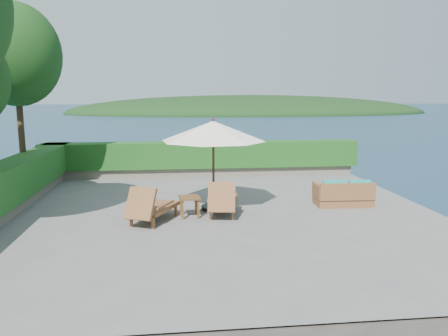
{
  "coord_description": "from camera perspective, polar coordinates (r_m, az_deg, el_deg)",
  "views": [
    {
      "loc": [
        -1.09,
        -11.48,
        3.16
      ],
      "look_at": [
        0.3,
        0.8,
        1.1
      ],
      "focal_mm": 35.0,
      "sensor_mm": 36.0,
      "label": 1
    }
  ],
  "objects": [
    {
      "name": "patio_umbrella",
      "position": [
        11.92,
        -1.41,
        4.73
      ],
      "size": [
        3.53,
        3.53,
        2.58
      ],
      "rotation": [
        0.0,
        0.0,
        -0.26
      ],
      "color": "black",
      "rests_on": "ground"
    },
    {
      "name": "wicker_loveseat",
      "position": [
        13.1,
        15.35,
        -3.46
      ],
      "size": [
        1.66,
        0.9,
        0.79
      ],
      "rotation": [
        0.0,
        0.0,
        -0.04
      ],
      "color": "brown",
      "rests_on": "ground"
    },
    {
      "name": "ocean",
      "position": [
        13.08,
        -0.96,
        -18.64
      ],
      "size": [
        600.0,
        600.0,
        0.0
      ],
      "primitive_type": "plane",
      "color": "#193B4F",
      "rests_on": "ground"
    },
    {
      "name": "hedge_far",
      "position": [
        17.27,
        -2.79,
        1.77
      ],
      "size": [
        12.4,
        0.9,
        1.0
      ],
      "primitive_type": "cube",
      "color": "#144815",
      "rests_on": "planter_wall_far"
    },
    {
      "name": "offshore_island",
      "position": [
        153.84,
        3.32,
        7.17
      ],
      "size": [
        126.0,
        57.6,
        12.6
      ],
      "primitive_type": "ellipsoid",
      "color": "black",
      "rests_on": "ocean"
    },
    {
      "name": "planter_wall_left",
      "position": [
        12.69,
        -27.18,
        -5.19
      ],
      "size": [
        0.6,
        12.0,
        0.36
      ],
      "primitive_type": "cube",
      "color": "gray",
      "rests_on": "ground"
    },
    {
      "name": "foundation",
      "position": [
        12.46,
        -0.98,
        -12.75
      ],
      "size": [
        12.0,
        12.0,
        3.0
      ],
      "primitive_type": "cube",
      "color": "#5E554B",
      "rests_on": "ocean"
    },
    {
      "name": "side_table",
      "position": [
        11.48,
        -4.54,
        -4.2
      ],
      "size": [
        0.57,
        0.57,
        0.55
      ],
      "rotation": [
        0.0,
        0.0,
        0.1
      ],
      "color": "brown",
      "rests_on": "ground"
    },
    {
      "name": "tree_far",
      "position": [
        15.53,
        -25.59,
        13.16
      ],
      "size": [
        2.8,
        2.8,
        6.03
      ],
      "color": "#3C2C17",
      "rests_on": "ground"
    },
    {
      "name": "lounge_left",
      "position": [
        11.1,
        -9.48,
        -4.99
      ],
      "size": [
        1.36,
        1.85,
        0.99
      ],
      "rotation": [
        0.0,
        0.0,
        -0.44
      ],
      "color": "brown",
      "rests_on": "ground"
    },
    {
      "name": "lounge_right",
      "position": [
        11.64,
        -0.19,
        -4.21
      ],
      "size": [
        0.94,
        1.78,
        0.98
      ],
      "rotation": [
        0.0,
        0.0,
        -0.15
      ],
      "color": "brown",
      "rests_on": "ground"
    },
    {
      "name": "ground",
      "position": [
        11.96,
        -1.0,
        -5.85
      ],
      "size": [
        12.0,
        12.0,
        0.0
      ],
      "primitive_type": "plane",
      "color": "slate",
      "rests_on": "ground"
    },
    {
      "name": "planter_wall_far",
      "position": [
        17.37,
        -2.77,
        -0.42
      ],
      "size": [
        12.0,
        0.6,
        0.36
      ],
      "primitive_type": "cube",
      "color": "gray",
      "rests_on": "ground"
    }
  ]
}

